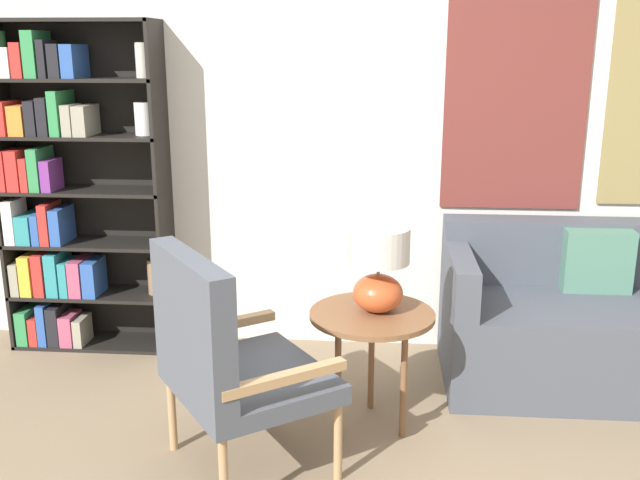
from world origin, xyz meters
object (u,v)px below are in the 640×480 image
object	(u,v)px
bookshelf	(66,193)
table_lamp	(378,265)
side_table	(372,324)
couch	(597,323)
armchair	(222,352)

from	to	relation	value
bookshelf	table_lamp	world-z (taller)	bookshelf
bookshelf	side_table	distance (m)	2.01
bookshelf	couch	size ratio (longest dim) A/B	1.18
bookshelf	side_table	xyz separation A→B (m)	(1.78, -0.84, -0.41)
armchair	couch	world-z (taller)	armchair
armchair	couch	distance (m)	2.09
side_table	bookshelf	bearing A→B (deg)	154.87
side_table	table_lamp	size ratio (longest dim) A/B	1.45
armchair	table_lamp	size ratio (longest dim) A/B	2.46
bookshelf	couch	bearing A→B (deg)	-4.81
armchair	side_table	xyz separation A→B (m)	(0.60, 0.44, -0.03)
armchair	side_table	distance (m)	0.75
bookshelf	couch	xyz separation A→B (m)	(2.98, -0.25, -0.61)
armchair	side_table	world-z (taller)	armchair
armchair	couch	size ratio (longest dim) A/B	0.61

